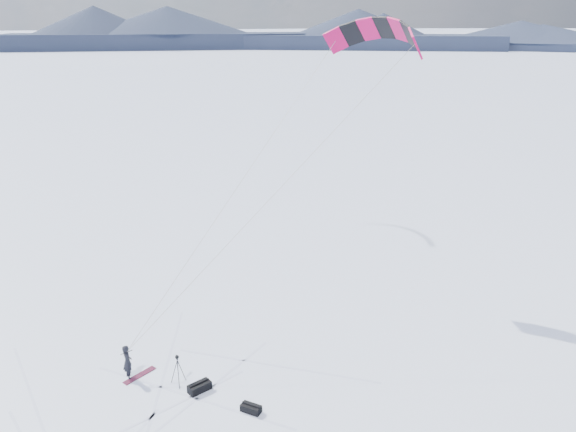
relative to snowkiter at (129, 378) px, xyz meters
name	(u,v)px	position (x,y,z in m)	size (l,w,h in m)	color
ground	(157,409)	(0.76, -2.54, 0.00)	(1800.00, 1800.00, 0.00)	white
horizon_hills	(150,328)	(0.76, -2.54, 3.64)	(704.00, 704.42, 8.85)	#1F283E
snow_tracks	(149,422)	(0.35, -3.18, 0.00)	(17.62, 14.39, 0.01)	silver
snowkiter	(129,378)	(0.00, 0.00, 0.00)	(0.58, 0.38, 1.58)	black
snowboard	(140,375)	(0.44, -0.04, 0.02)	(1.56, 0.29, 0.04)	maroon
tripod	(178,366)	(1.90, -1.25, 0.88)	(0.65, 0.61, 1.38)	black
gear_bag_a	(199,387)	(2.60, -2.06, 0.19)	(1.04, 0.72, 0.43)	black
gear_bag_b	(251,408)	(4.16, -4.11, 0.16)	(0.83, 0.86, 0.37)	black
power_kite	(377,36)	(14.38, 4.82, 13.78)	(15.86, 7.79, 13.51)	#BF064A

